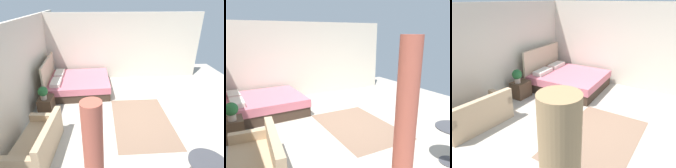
# 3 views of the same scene
# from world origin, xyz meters

# --- Properties ---
(ground_plane) EXTENTS (9.39, 9.40, 0.02)m
(ground_plane) POSITION_xyz_m (0.00, 0.00, -0.01)
(ground_plane) COLOR #B2A899
(wall_back) EXTENTS (9.39, 0.12, 2.74)m
(wall_back) POSITION_xyz_m (0.00, 3.20, 1.37)
(wall_back) COLOR beige
(wall_back) RESTS_ON ground
(wall_right) EXTENTS (0.12, 6.40, 2.74)m
(wall_right) POSITION_xyz_m (3.20, 0.00, 1.37)
(wall_right) COLOR beige
(wall_right) RESTS_ON ground
(area_rug) EXTENTS (2.47, 1.62, 0.01)m
(area_rug) POSITION_xyz_m (-0.14, -0.15, 0.00)
(area_rug) COLOR #7F604C
(area_rug) RESTS_ON ground
(bed) EXTENTS (2.09, 2.29, 1.28)m
(bed) POSITION_xyz_m (1.97, 1.87, 0.29)
(bed) COLOR #38281E
(bed) RESTS_ON ground
(couch) EXTENTS (1.62, 0.91, 0.78)m
(couch) POSITION_xyz_m (-1.17, 2.44, 0.27)
(couch) COLOR tan
(couch) RESTS_ON ground
(nightstand) EXTENTS (0.53, 0.41, 0.49)m
(nightstand) POSITION_xyz_m (0.59, 2.70, 0.24)
(nightstand) COLOR #473323
(nightstand) RESTS_ON ground
(potted_plant) EXTENTS (0.29, 0.29, 0.41)m
(potted_plant) POSITION_xyz_m (0.49, 2.71, 0.72)
(potted_plant) COLOR tan
(potted_plant) RESTS_ON nightstand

